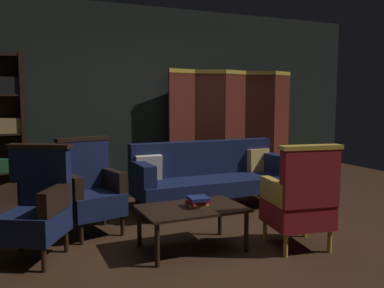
{
  "coord_description": "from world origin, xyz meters",
  "views": [
    {
      "loc": [
        -1.87,
        -3.44,
        1.46
      ],
      "look_at": [
        0.0,
        0.8,
        0.95
      ],
      "focal_mm": 38.35,
      "sensor_mm": 36.0,
      "label": 1
    }
  ],
  "objects": [
    {
      "name": "ground_plane",
      "position": [
        0.0,
        0.0,
        0.0
      ],
      "size": [
        10.0,
        10.0,
        0.0
      ],
      "primitive_type": "plane",
      "color": "#331E11"
    },
    {
      "name": "back_wall",
      "position": [
        0.0,
        2.45,
        1.4
      ],
      "size": [
        7.2,
        0.1,
        2.8
      ],
      "primitive_type": "cube",
      "color": "black",
      "rests_on": "ground_plane"
    },
    {
      "name": "folding_screen",
      "position": [
        1.32,
        2.14,
        0.99
      ],
      "size": [
        2.16,
        0.27,
        1.9
      ],
      "color": "#5B2319",
      "rests_on": "ground_plane"
    },
    {
      "name": "velvet_couch",
      "position": [
        0.55,
        1.45,
        0.45
      ],
      "size": [
        2.12,
        0.78,
        0.88
      ],
      "color": "black",
      "rests_on": "ground_plane"
    },
    {
      "name": "coffee_table",
      "position": [
        -0.31,
        0.1,
        0.37
      ],
      "size": [
        1.0,
        0.64,
        0.42
      ],
      "color": "black",
      "rests_on": "ground_plane"
    },
    {
      "name": "armchair_gilt_accent",
      "position": [
        0.66,
        -0.31,
        0.49
      ],
      "size": [
        0.67,
        0.66,
        1.04
      ],
      "color": "gold",
      "rests_on": "ground_plane"
    },
    {
      "name": "armchair_wing_left",
      "position": [
        -1.12,
        1.01,
        0.49
      ],
      "size": [
        0.7,
        0.69,
        1.04
      ],
      "color": "black",
      "rests_on": "ground_plane"
    },
    {
      "name": "armchair_wing_right",
      "position": [
        -1.72,
        0.49,
        0.49
      ],
      "size": [
        0.79,
        0.79,
        1.04
      ],
      "color": "black",
      "rests_on": "ground_plane"
    },
    {
      "name": "potted_plant",
      "position": [
        -1.28,
        1.79,
        0.53
      ],
      "size": [
        0.63,
        0.63,
        0.92
      ],
      "color": "brown",
      "rests_on": "ground_plane"
    },
    {
      "name": "book_tan_leather",
      "position": [
        -0.25,
        0.09,
        0.43
      ],
      "size": [
        0.23,
        0.21,
        0.03
      ],
      "primitive_type": "cube",
      "rotation": [
        0.0,
        0.0,
        -0.29
      ],
      "color": "#9E7A47",
      "rests_on": "coffee_table"
    },
    {
      "name": "book_red_leather",
      "position": [
        -0.25,
        0.09,
        0.47
      ],
      "size": [
        0.23,
        0.18,
        0.04
      ],
      "primitive_type": "cube",
      "rotation": [
        0.0,
        0.0,
        0.16
      ],
      "color": "maroon",
      "rests_on": "book_tan_leather"
    },
    {
      "name": "book_navy_cloth",
      "position": [
        -0.25,
        0.09,
        0.5
      ],
      "size": [
        0.2,
        0.22,
        0.03
      ],
      "primitive_type": "cube",
      "rotation": [
        0.0,
        0.0,
        -0.13
      ],
      "color": "navy",
      "rests_on": "book_red_leather"
    }
  ]
}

